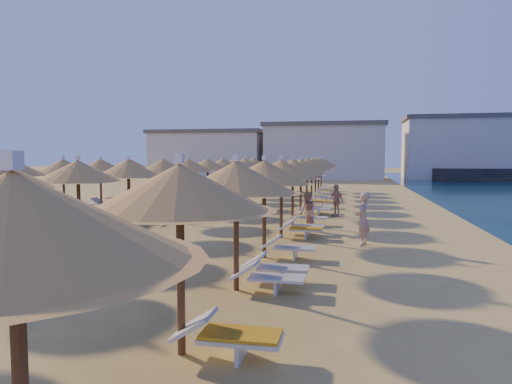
% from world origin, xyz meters
% --- Properties ---
extents(ground, '(220.00, 220.00, 0.00)m').
position_xyz_m(ground, '(0.00, 0.00, 0.00)').
color(ground, tan).
rests_on(ground, ground).
extents(hotel_blocks, '(49.28, 10.76, 8.10)m').
position_xyz_m(hotel_blocks, '(3.36, 45.39, 3.70)').
color(hotel_blocks, beige).
rests_on(hotel_blocks, ground).
extents(parasol_row_east, '(2.83, 39.13, 2.95)m').
position_xyz_m(parasol_row_east, '(2.38, 4.71, 2.42)').
color(parasol_row_east, brown).
rests_on(parasol_row_east, ground).
extents(parasol_row_west, '(2.83, 39.13, 2.95)m').
position_xyz_m(parasol_row_west, '(-3.52, 4.71, 2.42)').
color(parasol_row_west, brown).
rests_on(parasol_row_west, ground).
extents(parasol_row_inland, '(2.83, 19.33, 2.95)m').
position_xyz_m(parasol_row_inland, '(-8.57, 1.41, 2.42)').
color(parasol_row_inland, brown).
rests_on(parasol_row_inland, ground).
extents(loungers, '(13.94, 36.93, 0.66)m').
position_xyz_m(loungers, '(-1.86, 4.07, 0.34)').
color(loungers, silver).
rests_on(loungers, ground).
extents(beachgoer_b, '(0.87, 0.94, 1.55)m').
position_xyz_m(beachgoer_b, '(3.18, 1.33, 0.77)').
color(beachgoer_b, tan).
rests_on(beachgoer_b, ground).
extents(beachgoer_c, '(0.91, 0.94, 1.58)m').
position_xyz_m(beachgoer_c, '(4.13, 6.11, 0.79)').
color(beachgoer_c, tan).
rests_on(beachgoer_c, ground).
extents(beachgoer_a, '(0.56, 0.72, 1.76)m').
position_xyz_m(beachgoer_a, '(5.22, -1.14, 0.88)').
color(beachgoer_a, tan).
rests_on(beachgoer_a, ground).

